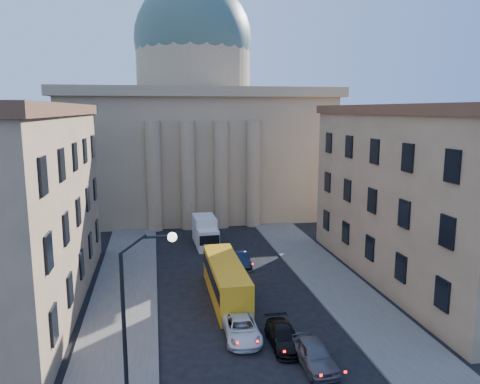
% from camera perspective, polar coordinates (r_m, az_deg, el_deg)
% --- Properties ---
extents(sidewalk_left, '(5.00, 60.00, 0.15)m').
position_cam_1_polar(sidewalk_left, '(33.94, -14.36, -15.08)').
color(sidewalk_left, '#524F4B').
rests_on(sidewalk_left, ground).
extents(sidewalk_right, '(5.00, 60.00, 0.15)m').
position_cam_1_polar(sidewalk_right, '(36.77, 13.87, -13.03)').
color(sidewalk_right, '#524F4B').
rests_on(sidewalk_right, ground).
extents(church, '(68.02, 28.76, 36.60)m').
position_cam_1_polar(church, '(68.47, -5.54, 7.96)').
color(church, '#947A5B').
rests_on(church, ground).
extents(building_right, '(11.60, 26.60, 14.70)m').
position_cam_1_polar(building_right, '(42.13, 22.65, -0.14)').
color(building_right, tan).
rests_on(building_right, ground).
extents(street_lamp, '(2.62, 0.44, 8.83)m').
position_cam_1_polar(street_lamp, '(22.61, -12.67, -13.72)').
color(street_lamp, black).
rests_on(street_lamp, ground).
extents(car_left_mid, '(2.29, 4.71, 1.29)m').
position_cam_1_polar(car_left_mid, '(30.76, 0.19, -16.32)').
color(car_left_mid, silver).
rests_on(car_left_mid, ground).
extents(car_right_mid, '(1.78, 4.31, 1.25)m').
position_cam_1_polar(car_right_mid, '(29.99, 5.37, -17.15)').
color(car_right_mid, black).
rests_on(car_right_mid, ground).
extents(car_right_far, '(1.94, 4.37, 1.46)m').
position_cam_1_polar(car_right_far, '(28.15, 9.01, -18.92)').
color(car_right_far, '#505055').
rests_on(car_right_far, ground).
extents(car_right_distant, '(1.51, 3.93, 1.28)m').
position_cam_1_polar(car_right_distant, '(43.60, 0.07, -8.23)').
color(car_right_distant, black).
rests_on(car_right_distant, ground).
extents(city_bus, '(2.39, 10.09, 2.84)m').
position_cam_1_polar(city_bus, '(36.35, -1.75, -10.55)').
color(city_bus, gold).
rests_on(city_bus, ground).
extents(box_truck, '(2.35, 5.60, 3.04)m').
position_cam_1_polar(box_truck, '(49.80, -4.23, -4.96)').
color(box_truck, silver).
rests_on(box_truck, ground).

